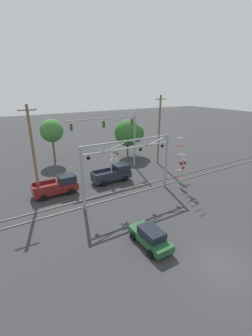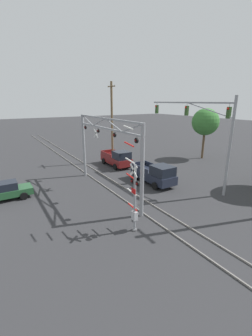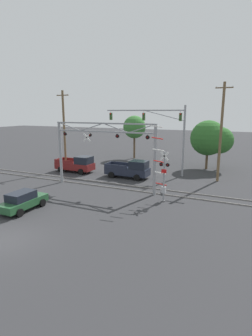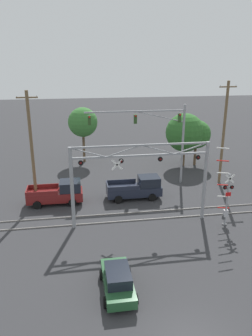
{
  "view_description": "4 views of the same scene",
  "coord_description": "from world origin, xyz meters",
  "px_view_note": "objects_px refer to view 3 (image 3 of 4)",
  "views": [
    {
      "loc": [
        -12.18,
        -7.37,
        12.0
      ],
      "look_at": [
        0.38,
        13.6,
        3.04
      ],
      "focal_mm": 24.0,
      "sensor_mm": 36.0,
      "label": 1
    },
    {
      "loc": [
        17.22,
        3.79,
        8.0
      ],
      "look_at": [
        0.62,
        14.03,
        2.14
      ],
      "focal_mm": 24.0,
      "sensor_mm": 36.0,
      "label": 2
    },
    {
      "loc": [
        12.73,
        -10.24,
        7.72
      ],
      "look_at": [
        1.07,
        15.44,
        1.6
      ],
      "focal_mm": 28.0,
      "sensor_mm": 36.0,
      "label": 3
    },
    {
      "loc": [
        -4.86,
        -11.28,
        12.92
      ],
      "look_at": [
        -0.97,
        13.66,
        4.37
      ],
      "focal_mm": 35.0,
      "sensor_mm": 36.0,
      "label": 4
    }
  ],
  "objects_px": {
    "traffic_signal_span": "(164,128)",
    "sedan_waiting": "(23,201)",
    "crossing_signal_mast": "(163,176)",
    "crossing_gantry": "(103,147)",
    "pickup_truck_following": "(77,164)",
    "utility_pole_left": "(64,130)",
    "background_tree_beyond_span": "(220,140)",
    "utility_pole_right": "(221,132)",
    "background_tree_far_right_verge": "(134,127)",
    "background_tree_far_left_verge": "(208,138)",
    "pickup_truck_lead": "(130,169)"
  },
  "relations": [
    {
      "from": "sedan_waiting",
      "to": "utility_pole_left",
      "type": "xyz_separation_m",
      "value": [
        -5.9,
        13.37,
        4.53
      ]
    },
    {
      "from": "pickup_truck_following",
      "to": "sedan_waiting",
      "type": "xyz_separation_m",
      "value": [
        3.82,
        -12.91,
        -0.24
      ]
    },
    {
      "from": "background_tree_beyond_span",
      "to": "background_tree_far_right_verge",
      "type": "distance_m",
      "value": 14.22
    },
    {
      "from": "utility_pole_right",
      "to": "background_tree_beyond_span",
      "type": "relative_size",
      "value": 1.88
    },
    {
      "from": "utility_pole_left",
      "to": "crossing_gantry",
      "type": "bearing_deg",
      "value": -31.14
    },
    {
      "from": "sedan_waiting",
      "to": "background_tree_far_left_verge",
      "type": "height_order",
      "value": "background_tree_far_left_verge"
    },
    {
      "from": "traffic_signal_span",
      "to": "background_tree_far_left_verge",
      "type": "bearing_deg",
      "value": 50.57
    },
    {
      "from": "traffic_signal_span",
      "to": "utility_pole_right",
      "type": "relative_size",
      "value": 0.96
    },
    {
      "from": "pickup_truck_lead",
      "to": "background_tree_beyond_span",
      "type": "distance_m",
      "value": 13.07
    },
    {
      "from": "pickup_truck_following",
      "to": "background_tree_beyond_span",
      "type": "height_order",
      "value": "background_tree_beyond_span"
    },
    {
      "from": "traffic_signal_span",
      "to": "background_tree_beyond_span",
      "type": "relative_size",
      "value": 1.8
    },
    {
      "from": "crossing_gantry",
      "to": "utility_pole_left",
      "type": "distance_m",
      "value": 10.33
    },
    {
      "from": "sedan_waiting",
      "to": "utility_pole_left",
      "type": "relative_size",
      "value": 0.39
    },
    {
      "from": "crossing_signal_mast",
      "to": "utility_pole_right",
      "type": "bearing_deg",
      "value": 68.07
    },
    {
      "from": "traffic_signal_span",
      "to": "pickup_truck_following",
      "type": "height_order",
      "value": "traffic_signal_span"
    },
    {
      "from": "traffic_signal_span",
      "to": "background_tree_far_right_verge",
      "type": "xyz_separation_m",
      "value": [
        -7.71,
        9.1,
        -0.62
      ]
    },
    {
      "from": "background_tree_beyond_span",
      "to": "traffic_signal_span",
      "type": "bearing_deg",
      "value": -137.22
    },
    {
      "from": "crossing_signal_mast",
      "to": "sedan_waiting",
      "type": "relative_size",
      "value": 1.63
    },
    {
      "from": "crossing_gantry",
      "to": "background_tree_far_right_verge",
      "type": "xyz_separation_m",
      "value": [
        -3.93,
        17.43,
        0.89
      ]
    },
    {
      "from": "crossing_signal_mast",
      "to": "utility_pole_right",
      "type": "distance_m",
      "value": 10.39
    },
    {
      "from": "crossing_gantry",
      "to": "crossing_signal_mast",
      "type": "xyz_separation_m",
      "value": [
        6.63,
        -1.49,
        -1.97
      ]
    },
    {
      "from": "background_tree_beyond_span",
      "to": "background_tree_far_left_verge",
      "type": "xyz_separation_m",
      "value": [
        -1.52,
        -0.1,
        0.28
      ]
    },
    {
      "from": "crossing_gantry",
      "to": "crossing_signal_mast",
      "type": "bearing_deg",
      "value": -12.7
    },
    {
      "from": "crossing_gantry",
      "to": "traffic_signal_span",
      "type": "xyz_separation_m",
      "value": [
        3.77,
        8.33,
        1.52
      ]
    },
    {
      "from": "crossing_signal_mast",
      "to": "background_tree_far_right_verge",
      "type": "distance_m",
      "value": 21.86
    },
    {
      "from": "crossing_gantry",
      "to": "pickup_truck_following",
      "type": "bearing_deg",
      "value": 144.12
    },
    {
      "from": "sedan_waiting",
      "to": "background_tree_far_right_verge",
      "type": "height_order",
      "value": "background_tree_far_right_verge"
    },
    {
      "from": "crossing_gantry",
      "to": "traffic_signal_span",
      "type": "distance_m",
      "value": 9.27
    },
    {
      "from": "crossing_signal_mast",
      "to": "crossing_gantry",
      "type": "bearing_deg",
      "value": 167.3
    },
    {
      "from": "utility_pole_left",
      "to": "background_tree_far_right_verge",
      "type": "distance_m",
      "value": 13.05
    },
    {
      "from": "pickup_truck_lead",
      "to": "background_tree_far_right_verge",
      "type": "relative_size",
      "value": 0.74
    },
    {
      "from": "utility_pole_left",
      "to": "pickup_truck_lead",
      "type": "bearing_deg",
      "value": -2.23
    },
    {
      "from": "crossing_signal_mast",
      "to": "sedan_waiting",
      "type": "height_order",
      "value": "crossing_signal_mast"
    },
    {
      "from": "pickup_truck_lead",
      "to": "background_tree_far_left_verge",
      "type": "relative_size",
      "value": 0.79
    },
    {
      "from": "traffic_signal_span",
      "to": "sedan_waiting",
      "type": "bearing_deg",
      "value": -112.15
    },
    {
      "from": "background_tree_beyond_span",
      "to": "crossing_signal_mast",
      "type": "bearing_deg",
      "value": -101.6
    },
    {
      "from": "crossing_gantry",
      "to": "background_tree_far_left_verge",
      "type": "height_order",
      "value": "crossing_gantry"
    },
    {
      "from": "crossing_gantry",
      "to": "utility_pole_left",
      "type": "relative_size",
      "value": 1.07
    },
    {
      "from": "background_tree_far_left_verge",
      "to": "utility_pole_left",
      "type": "bearing_deg",
      "value": -153.59
    },
    {
      "from": "traffic_signal_span",
      "to": "sedan_waiting",
      "type": "height_order",
      "value": "traffic_signal_span"
    },
    {
      "from": "crossing_gantry",
      "to": "pickup_truck_following",
      "type": "height_order",
      "value": "crossing_gantry"
    },
    {
      "from": "pickup_truck_lead",
      "to": "background_tree_far_left_verge",
      "type": "xyz_separation_m",
      "value": [
        7.54,
        8.84,
        3.21
      ]
    },
    {
      "from": "utility_pole_left",
      "to": "background_tree_beyond_span",
      "type": "bearing_deg",
      "value": 24.77
    },
    {
      "from": "traffic_signal_span",
      "to": "crossing_gantry",
      "type": "bearing_deg",
      "value": -114.38
    },
    {
      "from": "sedan_waiting",
      "to": "background_tree_far_right_verge",
      "type": "relative_size",
      "value": 0.57
    },
    {
      "from": "utility_pole_right",
      "to": "pickup_truck_following",
      "type": "bearing_deg",
      "value": -170.61
    },
    {
      "from": "pickup_truck_following",
      "to": "utility_pole_right",
      "type": "height_order",
      "value": "utility_pole_right"
    },
    {
      "from": "pickup_truck_following",
      "to": "background_tree_far_right_verge",
      "type": "bearing_deg",
      "value": 77.53
    },
    {
      "from": "crossing_signal_mast",
      "to": "utility_pole_right",
      "type": "relative_size",
      "value": 0.61
    },
    {
      "from": "utility_pole_right",
      "to": "background_tree_far_right_verge",
      "type": "height_order",
      "value": "utility_pole_right"
    }
  ]
}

